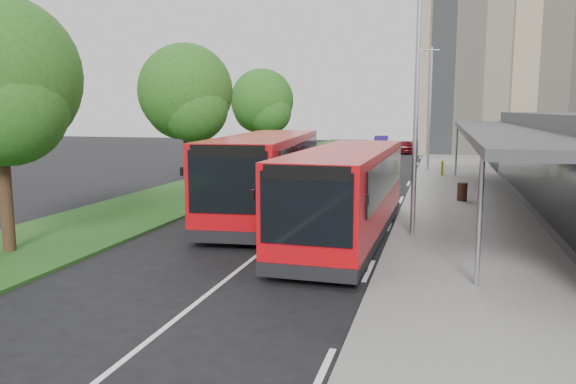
# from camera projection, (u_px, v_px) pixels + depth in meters

# --- Properties ---
(ground) EXTENTS (120.00, 120.00, 0.00)m
(ground) POSITION_uv_depth(u_px,v_px,m) (270.00, 245.00, 17.36)
(ground) COLOR black
(ground) RESTS_ON ground
(pavement) EXTENTS (5.00, 80.00, 0.15)m
(pavement) POSITION_uv_depth(u_px,v_px,m) (456.00, 176.00, 34.88)
(pavement) COLOR slate
(pavement) RESTS_ON ground
(grass_verge) EXTENTS (5.00, 80.00, 0.10)m
(grass_verge) POSITION_uv_depth(u_px,v_px,m) (258.00, 170.00, 38.27)
(grass_verge) COLOR #1B4014
(grass_verge) RESTS_ON ground
(lane_centre_line) EXTENTS (0.12, 70.00, 0.01)m
(lane_centre_line) POSITION_uv_depth(u_px,v_px,m) (348.00, 184.00, 31.68)
(lane_centre_line) COLOR silver
(lane_centre_line) RESTS_ON ground
(kerb_dashes) EXTENTS (0.12, 56.00, 0.01)m
(kerb_dashes) POSITION_uv_depth(u_px,v_px,m) (411.00, 177.00, 34.64)
(kerb_dashes) COLOR silver
(kerb_dashes) RESTS_ON ground
(office_block) EXTENTS (22.00, 12.00, 18.00)m
(office_block) POSITION_uv_depth(u_px,v_px,m) (544.00, 57.00, 52.50)
(office_block) COLOR tan
(office_block) RESTS_ON ground
(tree_mid) EXTENTS (4.57, 4.57, 7.32)m
(tree_mid) POSITION_uv_depth(u_px,v_px,m) (186.00, 98.00, 27.14)
(tree_mid) COLOR black
(tree_mid) RESTS_ON ground
(tree_far) EXTENTS (4.36, 4.36, 6.94)m
(tree_far) POSITION_uv_depth(u_px,v_px,m) (262.00, 105.00, 38.63)
(tree_far) COLOR black
(tree_far) RESTS_ON ground
(lamp_post_near) EXTENTS (1.44, 0.28, 8.00)m
(lamp_post_near) POSITION_uv_depth(u_px,v_px,m) (414.00, 91.00, 17.51)
(lamp_post_near) COLOR #999BA2
(lamp_post_near) RESTS_ON pavement
(lamp_post_far) EXTENTS (1.44, 0.28, 8.00)m
(lamp_post_far) POSITION_uv_depth(u_px,v_px,m) (429.00, 101.00, 36.60)
(lamp_post_far) COLOR #999BA2
(lamp_post_far) RESTS_ON pavement
(bus_main) EXTENTS (2.84, 10.41, 2.93)m
(bus_main) POSITION_uv_depth(u_px,v_px,m) (346.00, 194.00, 17.79)
(bus_main) COLOR #BB090A
(bus_main) RESTS_ON ground
(bus_second) EXTENTS (3.95, 11.42, 3.18)m
(bus_second) POSITION_uv_depth(u_px,v_px,m) (266.00, 175.00, 21.80)
(bus_second) COLOR #BB090A
(bus_second) RESTS_ON ground
(litter_bin) EXTENTS (0.57, 0.57, 0.80)m
(litter_bin) POSITION_uv_depth(u_px,v_px,m) (462.00, 192.00, 24.84)
(litter_bin) COLOR #3A2117
(litter_bin) RESTS_ON pavement
(bollard) EXTENTS (0.16, 0.16, 0.90)m
(bollard) POSITION_uv_depth(u_px,v_px,m) (442.00, 168.00, 34.37)
(bollard) COLOR yellow
(bollard) RESTS_ON pavement
(car_near) EXTENTS (2.11, 3.90, 1.26)m
(car_near) POSITION_uv_depth(u_px,v_px,m) (405.00, 147.00, 53.58)
(car_near) COLOR #5D0D15
(car_near) RESTS_ON ground
(car_far) EXTENTS (1.54, 4.13, 1.35)m
(car_far) POSITION_uv_depth(u_px,v_px,m) (381.00, 142.00, 60.65)
(car_far) COLOR navy
(car_far) RESTS_ON ground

